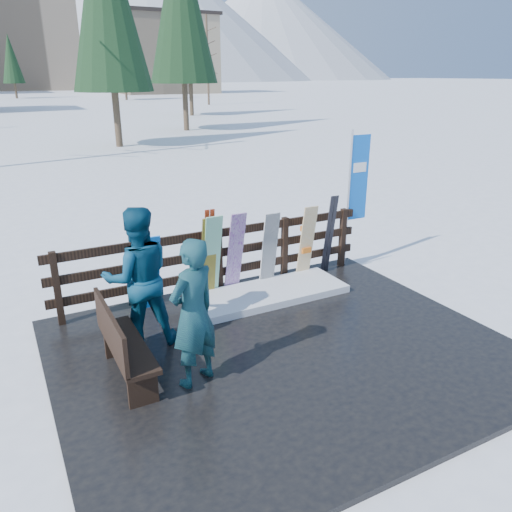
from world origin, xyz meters
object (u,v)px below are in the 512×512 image
snowboard_4 (269,250)px  rental_flag (356,183)px  person_front (193,313)px  snowboard_1 (212,257)px  snowboard_3 (235,253)px  bench (121,343)px  snowboard_5 (307,243)px  snowboard_2 (209,259)px  person_back (138,278)px  snowboard_0 (151,273)px

snowboard_4 → rental_flag: 2.25m
rental_flag → person_front: bearing=-150.6°
snowboard_1 → snowboard_3: bearing=-0.0°
bench → snowboard_5: snowboard_5 is taller
snowboard_1 → snowboard_2: snowboard_1 is taller
snowboard_3 → person_front: 2.63m
bench → person_front: 0.98m
snowboard_4 → snowboard_5: 0.77m
snowboard_5 → person_back: (-3.29, -0.90, 0.29)m
rental_flag → person_back: 4.74m
snowboard_0 → snowboard_1: bearing=0.0°
snowboard_0 → snowboard_4: snowboard_4 is taller
snowboard_1 → snowboard_0: bearing=-180.0°
bench → snowboard_5: size_ratio=1.07×
snowboard_0 → person_front: 2.14m
snowboard_5 → person_front: 3.66m
rental_flag → snowboard_5: bearing=-167.9°
snowboard_3 → snowboard_2: bearing=180.0°
bench → snowboard_3: 2.88m
bench → person_front: bearing=-29.4°
snowboard_1 → snowboard_5: (1.84, 0.00, -0.04)m
snowboard_1 → rental_flag: size_ratio=0.57×
bench → snowboard_2: size_ratio=1.03×
bench → person_front: person_front is taller
snowboard_2 → rental_flag: bearing=4.9°
snowboard_2 → person_front: (-1.08, -2.12, 0.20)m
snowboard_2 → person_back: person_back is taller
snowboard_0 → snowboard_5: size_ratio=0.94×
snowboard_2 → snowboard_1: bearing=0.0°
bench → snowboard_1: (1.91, 1.68, 0.22)m
snowboard_3 → rental_flag: 2.84m
person_front → bench: bearing=-52.1°
bench → rental_flag: 5.49m
snowboard_0 → snowboard_5: (2.88, 0.00, 0.05)m
snowboard_2 → snowboard_3: 0.48m
snowboard_3 → snowboard_4: bearing=0.0°
snowboard_1 → person_front: 2.41m
snowboard_0 → snowboard_2: 0.97m
snowboard_2 → snowboard_4: size_ratio=1.06×
rental_flag → snowboard_2: bearing=-175.1°
snowboard_1 → snowboard_5: 1.84m
snowboard_2 → snowboard_3: bearing=-0.0°
snowboard_0 → person_front: (-0.11, -2.12, 0.28)m
snowboard_0 → person_front: bearing=-92.8°
snowboard_4 → rental_flag: (2.03, 0.27, 0.93)m
snowboard_5 → person_back: bearing=-164.7°
snowboard_0 → person_back: size_ratio=0.67×
snowboard_4 → snowboard_5: bearing=0.0°
rental_flag → person_back: (-4.55, -1.17, -0.63)m
snowboard_1 → person_back: (-1.45, -0.90, 0.25)m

